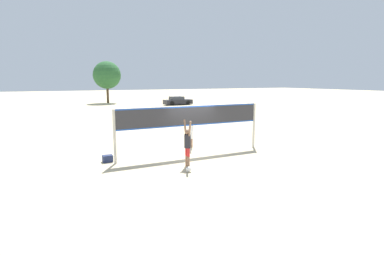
{
  "coord_description": "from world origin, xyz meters",
  "views": [
    {
      "loc": [
        -6.55,
        -13.27,
        3.72
      ],
      "look_at": [
        0.0,
        0.0,
        1.35
      ],
      "focal_mm": 28.0,
      "sensor_mm": 36.0,
      "label": 1
    }
  ],
  "objects_px": {
    "volleyball": "(189,169)",
    "parked_car_near": "(178,101)",
    "tree_left_cluster": "(107,75)",
    "player_spiker": "(187,142)",
    "gear_bag": "(108,159)",
    "player_blocker": "(191,127)",
    "volleyball_net": "(192,120)"
  },
  "relations": [
    {
      "from": "player_blocker",
      "to": "volleyball",
      "type": "height_order",
      "value": "player_blocker"
    },
    {
      "from": "volleyball_net",
      "to": "volleyball",
      "type": "height_order",
      "value": "volleyball_net"
    },
    {
      "from": "player_spiker",
      "to": "player_blocker",
      "type": "height_order",
      "value": "player_blocker"
    },
    {
      "from": "player_spiker",
      "to": "volleyball",
      "type": "xyz_separation_m",
      "value": [
        -0.31,
        -0.76,
        -0.95
      ]
    },
    {
      "from": "player_spiker",
      "to": "tree_left_cluster",
      "type": "distance_m",
      "value": 39.24
    },
    {
      "from": "player_spiker",
      "to": "gear_bag",
      "type": "xyz_separation_m",
      "value": [
        -2.99,
        2.29,
        -0.91
      ]
    },
    {
      "from": "volleyball_net",
      "to": "tree_left_cluster",
      "type": "distance_m",
      "value": 37.24
    },
    {
      "from": "player_spiker",
      "to": "volleyball",
      "type": "bearing_deg",
      "value": 157.87
    },
    {
      "from": "gear_bag",
      "to": "player_blocker",
      "type": "bearing_deg",
      "value": 12.56
    },
    {
      "from": "player_blocker",
      "to": "parked_car_near",
      "type": "relative_size",
      "value": 0.51
    },
    {
      "from": "volleyball_net",
      "to": "tree_left_cluster",
      "type": "relative_size",
      "value": 1.16
    },
    {
      "from": "volleyball",
      "to": "gear_bag",
      "type": "relative_size",
      "value": 0.51
    },
    {
      "from": "player_blocker",
      "to": "volleyball",
      "type": "xyz_separation_m",
      "value": [
        -2.11,
        -4.11,
        -1.05
      ]
    },
    {
      "from": "parked_car_near",
      "to": "tree_left_cluster",
      "type": "distance_m",
      "value": 12.84
    },
    {
      "from": "parked_car_near",
      "to": "tree_left_cluster",
      "type": "bearing_deg",
      "value": 134.11
    },
    {
      "from": "player_spiker",
      "to": "player_blocker",
      "type": "xyz_separation_m",
      "value": [
        1.8,
        3.35,
        0.1
      ]
    },
    {
      "from": "tree_left_cluster",
      "to": "parked_car_near",
      "type": "bearing_deg",
      "value": -44.06
    },
    {
      "from": "volleyball_net",
      "to": "player_blocker",
      "type": "distance_m",
      "value": 1.74
    },
    {
      "from": "player_spiker",
      "to": "tree_left_cluster",
      "type": "xyz_separation_m",
      "value": [
        3.98,
        38.88,
        3.45
      ]
    },
    {
      "from": "player_spiker",
      "to": "parked_car_near",
      "type": "bearing_deg",
      "value": -22.78
    },
    {
      "from": "volleyball_net",
      "to": "gear_bag",
      "type": "distance_m",
      "value": 4.44
    },
    {
      "from": "player_spiker",
      "to": "gear_bag",
      "type": "bearing_deg",
      "value": 52.58
    },
    {
      "from": "gear_bag",
      "to": "tree_left_cluster",
      "type": "xyz_separation_m",
      "value": [
        6.97,
        36.59,
        4.36
      ]
    },
    {
      "from": "player_spiker",
      "to": "parked_car_near",
      "type": "distance_m",
      "value": 32.96
    },
    {
      "from": "volleyball_net",
      "to": "volleyball",
      "type": "distance_m",
      "value": 3.4
    },
    {
      "from": "volleyball",
      "to": "parked_car_near",
      "type": "distance_m",
      "value": 33.78
    },
    {
      "from": "player_spiker",
      "to": "gear_bag",
      "type": "height_order",
      "value": "player_spiker"
    },
    {
      "from": "volleyball_net",
      "to": "tree_left_cluster",
      "type": "height_order",
      "value": "tree_left_cluster"
    },
    {
      "from": "gear_bag",
      "to": "parked_car_near",
      "type": "height_order",
      "value": "parked_car_near"
    },
    {
      "from": "tree_left_cluster",
      "to": "gear_bag",
      "type": "bearing_deg",
      "value": -100.79
    },
    {
      "from": "volleyball",
      "to": "player_blocker",
      "type": "bearing_deg",
      "value": 62.84
    },
    {
      "from": "parked_car_near",
      "to": "tree_left_cluster",
      "type": "relative_size",
      "value": 0.64
    }
  ]
}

